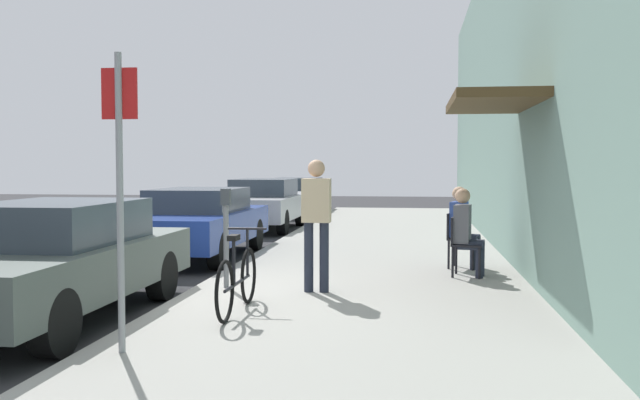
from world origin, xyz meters
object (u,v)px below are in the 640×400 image
at_px(parked_car_1, 197,222).
at_px(cafe_chair_1, 459,236).
at_px(parking_meter, 226,230).
at_px(seated_patron_1, 463,224).
at_px(parked_car_3, 297,195).
at_px(bicycle_0, 238,280).
at_px(cafe_chair_0, 462,242).
at_px(parked_car_0, 51,259).
at_px(street_sign, 120,178).
at_px(seated_patron_0, 466,229).
at_px(parked_car_2, 263,203).
at_px(pedestrian_standing, 316,214).

bearing_deg(parked_car_1, cafe_chair_1, -16.73).
bearing_deg(parking_meter, seated_patron_1, 34.41).
bearing_deg(parked_car_3, bicycle_0, -82.74).
height_order(cafe_chair_0, cafe_chair_1, same).
bearing_deg(parked_car_0, bicycle_0, 4.91).
distance_m(parked_car_0, parked_car_1, 5.35).
distance_m(bicycle_0, cafe_chair_0, 3.93).
bearing_deg(street_sign, seated_patron_0, 54.68).
relative_size(parked_car_3, cafe_chair_1, 5.06).
bearing_deg(parked_car_3, cafe_chair_0, -70.71).
relative_size(parked_car_0, bicycle_0, 2.57).
bearing_deg(cafe_chair_1, bicycle_0, -125.11).
height_order(parked_car_2, parking_meter, parking_meter).
height_order(parked_car_0, cafe_chair_0, parked_car_0).
relative_size(street_sign, seated_patron_0, 2.02).
height_order(parked_car_1, cafe_chair_1, parked_car_1).
bearing_deg(parked_car_2, street_sign, -83.27).
height_order(parked_car_1, parking_meter, parking_meter).
relative_size(parked_car_3, street_sign, 1.69).
xyz_separation_m(parked_car_1, cafe_chair_0, (4.72, -2.26, -0.07)).
height_order(parked_car_1, seated_patron_0, seated_patron_0).
bearing_deg(seated_patron_1, seated_patron_0, -90.04).
bearing_deg(pedestrian_standing, cafe_chair_1, 50.84).
bearing_deg(parking_meter, parked_car_2, 99.30).
bearing_deg(bicycle_0, parked_car_2, 100.78).
distance_m(cafe_chair_1, seated_patron_1, 0.20).
bearing_deg(parked_car_0, parked_car_3, 90.00).
height_order(parked_car_2, pedestrian_standing, pedestrian_standing).
height_order(parked_car_0, parked_car_2, parked_car_2).
distance_m(seated_patron_1, pedestrian_standing, 3.11).
relative_size(parked_car_3, seated_patron_0, 3.41).
bearing_deg(seated_patron_1, parking_meter, -145.59).
bearing_deg(parked_car_2, parking_meter, -80.70).
bearing_deg(parked_car_3, seated_patron_1, -69.33).
bearing_deg(parked_car_2, parked_car_0, -90.00).
xyz_separation_m(parking_meter, street_sign, (-0.05, -3.25, 0.75)).
bearing_deg(pedestrian_standing, seated_patron_1, 49.81).
bearing_deg(parked_car_3, cafe_chair_1, -69.53).
height_order(parked_car_0, pedestrian_standing, pedestrian_standing).
relative_size(seated_patron_0, cafe_chair_1, 1.48).
relative_size(parked_car_1, seated_patron_0, 3.41).
xyz_separation_m(seated_patron_1, pedestrian_standing, (-2.00, -2.37, 0.30)).
height_order(parked_car_0, seated_patron_0, seated_patron_0).
xyz_separation_m(seated_patron_0, seated_patron_1, (0.00, 0.83, 0.00)).
distance_m(street_sign, seated_patron_0, 5.74).
height_order(parked_car_0, cafe_chair_1, parked_car_0).
bearing_deg(cafe_chair_0, cafe_chair_1, 89.84).
height_order(parked_car_3, seated_patron_0, seated_patron_0).
xyz_separation_m(parked_car_2, bicycle_0, (2.09, -10.98, -0.23)).
relative_size(bicycle_0, cafe_chair_0, 1.97).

